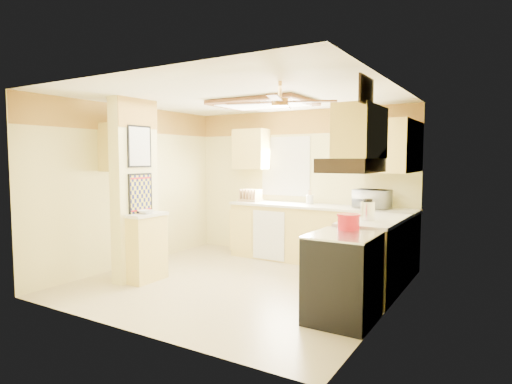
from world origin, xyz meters
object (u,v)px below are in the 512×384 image
Objects in this scene: stove at (343,277)px; bowl at (146,212)px; dutch_oven at (349,222)px; kettle at (368,210)px; microwave at (372,199)px.

bowl is at bearing -179.59° from stove.
bowl is 2.77m from dutch_oven.
bowl is 0.75× the size of kettle.
bowl is (-2.80, -0.02, 0.50)m from stove.
kettle is at bearing 87.79° from dutch_oven.
dutch_oven is 0.63m from kettle.
microwave is at bearing 98.51° from stove.
microwave is 3.32m from bowl.
microwave is 1.94× the size of kettle.
bowl is 0.76× the size of dutch_oven.
microwave is (-0.33, 2.19, 0.62)m from stove.
microwave reaches higher than dutch_oven.
dutch_oven is (-0.05, 0.29, 0.54)m from stove.
microwave reaches higher than bowl.
kettle is (-0.02, 0.91, 0.60)m from stove.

